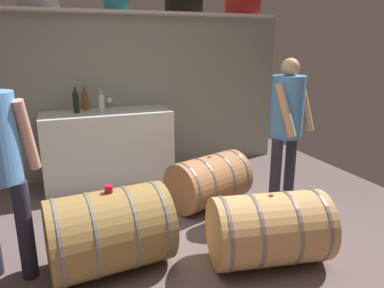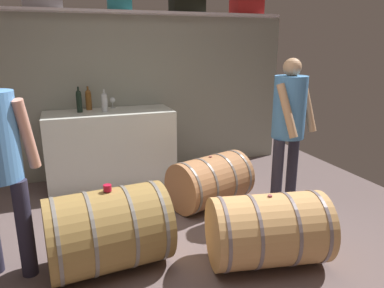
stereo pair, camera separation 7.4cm
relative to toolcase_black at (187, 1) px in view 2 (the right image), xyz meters
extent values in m
cube|color=#635251|center=(-0.91, -1.76, -2.32)|extent=(6.02, 8.30, 0.02)
cube|color=gray|center=(-0.91, 0.15, -1.25)|extent=(4.82, 0.10, 2.13)
cube|color=silver|center=(-0.91, 0.00, -0.17)|extent=(4.43, 0.40, 0.03)
cube|color=black|center=(0.00, 0.00, 0.00)|extent=(0.45, 0.27, 0.30)
cube|color=red|center=(0.88, 0.00, 0.01)|extent=(0.41, 0.29, 0.32)
cube|color=white|center=(-1.13, -0.23, -1.84)|extent=(1.59, 0.64, 0.95)
cylinder|color=#B6BBBE|center=(-1.18, -0.25, -1.27)|extent=(0.08, 0.08, 0.19)
sphere|color=#B6BBBE|center=(-1.18, -0.25, -1.16)|extent=(0.07, 0.07, 0.07)
cylinder|color=#B6BBBE|center=(-1.18, -0.25, -1.12)|extent=(0.02, 0.02, 0.07)
cylinder|color=brown|center=(-1.35, -0.04, -1.26)|extent=(0.08, 0.08, 0.21)
sphere|color=brown|center=(-1.35, -0.04, -1.14)|extent=(0.07, 0.07, 0.07)
cylinder|color=brown|center=(-1.35, -0.04, -1.10)|extent=(0.02, 0.02, 0.07)
cylinder|color=black|center=(-1.47, -0.18, -1.25)|extent=(0.07, 0.07, 0.23)
sphere|color=black|center=(-1.47, -0.18, -1.12)|extent=(0.07, 0.07, 0.07)
cylinder|color=black|center=(-1.47, -0.18, -1.08)|extent=(0.02, 0.02, 0.07)
cylinder|color=white|center=(-1.05, -0.01, -1.36)|extent=(0.07, 0.07, 0.00)
cylinder|color=white|center=(-1.05, -0.01, -1.32)|extent=(0.01, 0.01, 0.07)
sphere|color=white|center=(-1.05, -0.01, -1.26)|extent=(0.07, 0.07, 0.07)
sphere|color=maroon|center=(-1.05, -0.01, -1.27)|extent=(0.05, 0.05, 0.05)
cylinder|color=olive|center=(-1.42, -2.13, -1.98)|extent=(0.99, 0.74, 0.66)
cylinder|color=slate|center=(-1.81, -2.17, -1.98)|extent=(0.09, 0.67, 0.67)
cylinder|color=slate|center=(-1.57, -2.14, -1.98)|extent=(0.09, 0.67, 0.67)
cylinder|color=slate|center=(-1.27, -2.12, -1.98)|extent=(0.09, 0.67, 0.67)
cylinder|color=slate|center=(-1.03, -2.09, -1.98)|extent=(0.09, 0.67, 0.67)
cylinder|color=brown|center=(-1.42, -2.13, -1.64)|extent=(0.04, 0.04, 0.01)
cylinder|color=#B0774B|center=(-0.19, -1.31, -2.03)|extent=(1.00, 0.81, 0.56)
cylinder|color=slate|center=(-0.53, -1.43, -2.03)|extent=(0.21, 0.55, 0.57)
cylinder|color=slate|center=(-0.32, -1.35, -2.03)|extent=(0.21, 0.55, 0.57)
cylinder|color=slate|center=(-0.06, -1.26, -2.03)|extent=(0.21, 0.55, 0.57)
cylinder|color=slate|center=(0.16, -1.19, -2.03)|extent=(0.21, 0.55, 0.57)
cylinder|color=#97564F|center=(-0.19, -1.31, -1.74)|extent=(0.04, 0.04, 0.01)
cylinder|color=tan|center=(-0.18, -2.51, -2.01)|extent=(1.03, 0.75, 0.59)
cylinder|color=slate|center=(-0.57, -2.44, -2.01)|extent=(0.14, 0.60, 0.60)
cylinder|color=slate|center=(-0.33, -2.49, -2.01)|extent=(0.14, 0.60, 0.60)
cylinder|color=slate|center=(-0.03, -2.54, -2.01)|extent=(0.14, 0.60, 0.60)
cylinder|color=slate|center=(0.21, -2.59, -2.01)|extent=(0.14, 0.60, 0.60)
cylinder|color=#8E4446|center=(-0.18, -2.51, -1.71)|extent=(0.04, 0.04, 0.01)
cylinder|color=red|center=(-1.40, -2.13, -1.62)|extent=(0.06, 0.06, 0.05)
cylinder|color=#2D2C3B|center=(0.45, -1.66, -1.92)|extent=(0.12, 0.12, 0.80)
cylinder|color=#2D2C3B|center=(0.72, -1.54, -1.92)|extent=(0.12, 0.12, 0.80)
cylinder|color=#4D8BC8|center=(0.59, -1.60, -1.19)|extent=(0.35, 0.35, 0.66)
sphere|color=tan|center=(0.59, -1.60, -0.78)|extent=(0.19, 0.19, 0.19)
cylinder|color=tan|center=(0.44, -1.77, -1.19)|extent=(0.18, 0.29, 0.55)
cylinder|color=tan|center=(0.81, -1.61, -1.19)|extent=(0.17, 0.26, 0.55)
cylinder|color=#292638|center=(-2.03, -2.01, -1.92)|extent=(0.12, 0.12, 0.80)
cylinder|color=tan|center=(-1.94, -1.95, -1.19)|extent=(0.17, 0.23, 0.56)
camera|label=1|loc=(-1.74, -4.78, -0.54)|focal=33.85mm
camera|label=2|loc=(-1.67, -4.81, -0.54)|focal=33.85mm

